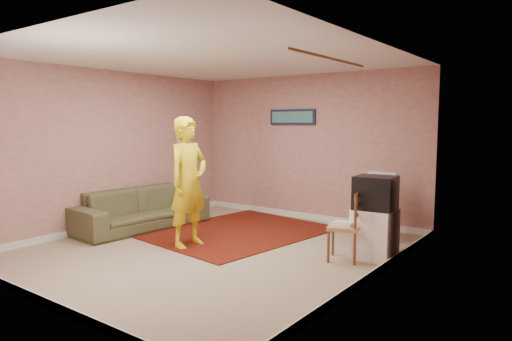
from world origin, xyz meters
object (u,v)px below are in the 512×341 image
Objects in this scene: crt_tv at (375,193)px; chair_a at (377,201)px; tv_cabinet at (374,234)px; sofa at (142,209)px; person at (188,182)px; chair_b at (344,218)px.

crt_tv reaches higher than chair_a.
tv_cabinet is 0.29× the size of sofa.
person reaches higher than crt_tv.
person is at bearing -157.07° from tv_cabinet.
crt_tv is 0.52m from chair_b.
tv_cabinet is at bearing -67.03° from person.
sofa is (-3.75, -0.68, 0.01)m from tv_cabinet.
chair_b is 0.27× the size of person.
chair_a is at bearing 165.13° from chair_b.
chair_b is (-0.28, -0.31, -0.32)m from crt_tv.
crt_tv is 0.29× the size of person.
person is (1.40, -0.32, 0.59)m from sofa.
sofa is (-3.41, -1.59, -0.26)m from chair_a.
tv_cabinet is at bearing -75.46° from sofa.
chair_b is at bearing -136.90° from crt_tv.
person is at bearing -98.34° from sofa.
chair_a is 1.07× the size of chair_b.
chair_b is at bearing -71.62° from person.
sofa is at bearing -171.48° from chair_a.
crt_tv is 1.00× the size of chair_a.
tv_cabinet is 2.61m from person.
person reaches higher than tv_cabinet.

